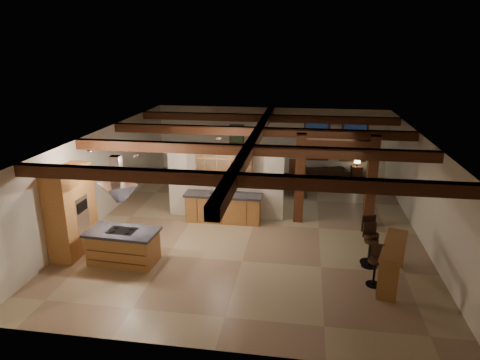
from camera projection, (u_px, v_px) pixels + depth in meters
The scene contains 23 objects.
ground at pixel (254, 224), 13.71m from camera, with size 12.00×12.00×0.00m, color tan.
room_walls at pixel (254, 171), 13.17m from camera, with size 12.00×12.00×12.00m.
ceiling_beams at pixel (254, 140), 12.87m from camera, with size 10.00×12.00×0.28m.
timber_posts at pixel (336, 171), 13.29m from camera, with size 2.50×0.30×2.90m.
partition_wall at pixel (225, 185), 13.99m from camera, with size 3.80×0.18×2.20m, color beige.
pantry_cabinet at pixel (71, 211), 11.58m from camera, with size 0.67×1.60×2.40m.
back_counter at pixel (223, 207), 13.82m from camera, with size 2.50×0.66×0.94m.
upper_display_cabinet at pixel (224, 165), 13.59m from camera, with size 1.80×0.36×0.95m.
range_hood at pixel (119, 199), 10.80m from camera, with size 1.10×1.10×1.40m.
back_windows at pixel (335, 142), 18.44m from camera, with size 2.70×0.07×1.70m.
framed_art at pixel (237, 134), 19.00m from camera, with size 0.65×0.05×0.85m.
recessed_cans at pixel (151, 148), 11.39m from camera, with size 3.16×2.46×0.03m.
kitchen_island at pixel (123, 246), 11.20m from camera, with size 1.89×1.09×0.91m.
dining_table at pixel (279, 184), 16.61m from camera, with size 1.81×1.01×0.63m, color #38190E.
sofa at pixel (322, 173), 18.09m from camera, with size 2.19×0.85×0.64m, color black.
microwave at pixel (220, 190), 13.65m from camera, with size 0.46×0.31×0.25m, color silver.
bar_counter at pixel (393, 257), 10.18m from camera, with size 1.00×1.98×1.01m.
side_table at pixel (356, 172), 18.31m from camera, with size 0.44×0.44×0.55m, color #381F0E.
table_lamp at pixel (357, 161), 18.16m from camera, with size 0.27×0.27×0.31m.
bar_stool_a at pixel (375, 265), 10.12m from camera, with size 0.38×0.39×1.02m.
bar_stool_b at pixel (370, 240), 11.13m from camera, with size 0.47×0.49×1.28m.
bar_stool_c at pixel (370, 245), 10.98m from camera, with size 0.41×0.43×1.15m.
dining_chairs at pixel (280, 177), 16.52m from camera, with size 2.20×2.20×1.18m.
Camera 1 is at (1.49, -12.55, 5.51)m, focal length 32.00 mm.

